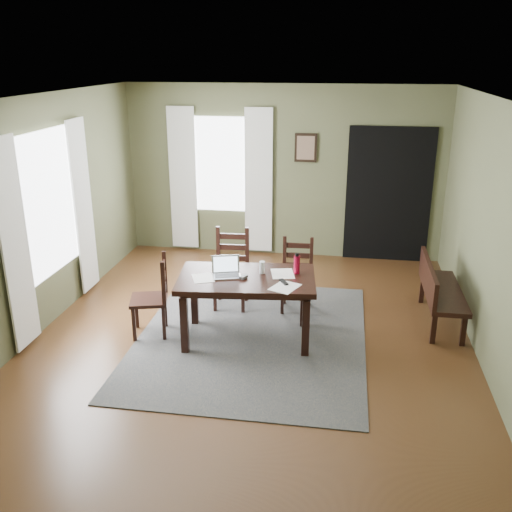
% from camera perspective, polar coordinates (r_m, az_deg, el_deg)
% --- Properties ---
extents(ground, '(5.00, 6.00, 0.01)m').
position_cam_1_polar(ground, '(6.72, -0.41, -8.15)').
color(ground, '#492C16').
extents(room_shell, '(5.02, 6.02, 2.71)m').
position_cam_1_polar(room_shell, '(6.09, -0.45, 7.08)').
color(room_shell, '#545839').
rests_on(room_shell, ground).
extents(rug, '(2.60, 3.20, 0.01)m').
position_cam_1_polar(rug, '(6.71, -0.41, -8.06)').
color(rug, '#3C3C3C').
rests_on(rug, ground).
extents(dining_table, '(1.61, 1.07, 0.76)m').
position_cam_1_polar(dining_table, '(6.40, -0.93, -2.87)').
color(dining_table, black).
rests_on(dining_table, rug).
extents(chair_end, '(0.51, 0.51, 0.95)m').
position_cam_1_polar(chair_end, '(6.70, -10.23, -4.07)').
color(chair_end, black).
rests_on(chair_end, rug).
extents(chair_back_left, '(0.47, 0.47, 1.01)m').
position_cam_1_polar(chair_back_left, '(7.35, -2.48, -1.33)').
color(chair_back_left, black).
rests_on(chair_back_left, rug).
extents(chair_back_right, '(0.41, 0.41, 0.92)m').
position_cam_1_polar(chair_back_right, '(7.27, 4.11, -1.98)').
color(chair_back_right, black).
rests_on(chair_back_right, rug).
extents(bench, '(0.43, 1.34, 0.76)m').
position_cam_1_polar(bench, '(7.23, 17.71, -3.05)').
color(bench, black).
rests_on(bench, ground).
extents(laptop, '(0.37, 0.33, 0.21)m').
position_cam_1_polar(laptop, '(6.40, -3.00, -1.46)').
color(laptop, '#B7B7BC').
rests_on(laptop, dining_table).
extents(computer_mouse, '(0.09, 0.11, 0.03)m').
position_cam_1_polar(computer_mouse, '(6.31, -1.27, -2.12)').
color(computer_mouse, '#3F3F42').
rests_on(computer_mouse, dining_table).
extents(tv_remote, '(0.12, 0.17, 0.02)m').
position_cam_1_polar(tv_remote, '(6.20, 2.79, -2.62)').
color(tv_remote, black).
rests_on(tv_remote, dining_table).
extents(drinking_glass, '(0.08, 0.08, 0.14)m').
position_cam_1_polar(drinking_glass, '(6.44, 0.61, -1.14)').
color(drinking_glass, silver).
rests_on(drinking_glass, dining_table).
extents(water_bottle, '(0.07, 0.07, 0.24)m').
position_cam_1_polar(water_bottle, '(6.44, 4.10, -0.82)').
color(water_bottle, '#AB0D2E').
rests_on(water_bottle, dining_table).
extents(paper_a, '(0.32, 0.35, 0.00)m').
position_cam_1_polar(paper_a, '(6.35, -5.32, -2.21)').
color(paper_a, white).
rests_on(paper_a, dining_table).
extents(paper_b, '(0.36, 0.40, 0.00)m').
position_cam_1_polar(paper_b, '(6.09, 2.91, -3.12)').
color(paper_b, white).
rests_on(paper_b, dining_table).
extents(paper_d, '(0.31, 0.37, 0.00)m').
position_cam_1_polar(paper_d, '(6.45, 2.67, -1.78)').
color(paper_d, white).
rests_on(paper_d, dining_table).
extents(window_left, '(0.01, 1.30, 1.70)m').
position_cam_1_polar(window_left, '(7.17, -20.09, 4.92)').
color(window_left, white).
rests_on(window_left, ground).
extents(window_back, '(1.00, 0.01, 1.50)m').
position_cam_1_polar(window_back, '(9.20, -3.58, 9.12)').
color(window_back, white).
rests_on(window_back, ground).
extents(curtain_left_near, '(0.03, 0.48, 2.30)m').
position_cam_1_polar(curtain_left_near, '(6.55, -22.96, 0.93)').
color(curtain_left_near, silver).
rests_on(curtain_left_near, ground).
extents(curtain_left_far, '(0.03, 0.48, 2.30)m').
position_cam_1_polar(curtain_left_far, '(7.92, -16.91, 4.71)').
color(curtain_left_far, silver).
rests_on(curtain_left_far, ground).
extents(curtain_back_left, '(0.44, 0.03, 2.30)m').
position_cam_1_polar(curtain_back_left, '(9.38, -7.32, 7.63)').
color(curtain_back_left, silver).
rests_on(curtain_back_left, ground).
extents(curtain_back_right, '(0.44, 0.03, 2.30)m').
position_cam_1_polar(curtain_back_right, '(9.11, 0.26, 7.44)').
color(curtain_back_right, silver).
rests_on(curtain_back_right, ground).
extents(framed_picture, '(0.34, 0.03, 0.44)m').
position_cam_1_polar(framed_picture, '(8.96, 4.99, 10.73)').
color(framed_picture, black).
rests_on(framed_picture, ground).
extents(doorway_back, '(1.30, 0.03, 2.10)m').
position_cam_1_polar(doorway_back, '(9.10, 13.10, 5.94)').
color(doorway_back, black).
rests_on(doorway_back, ground).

